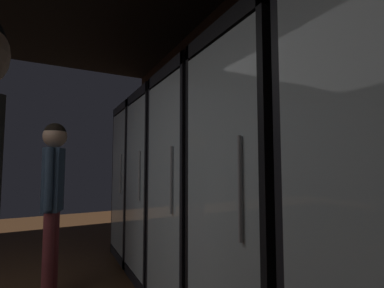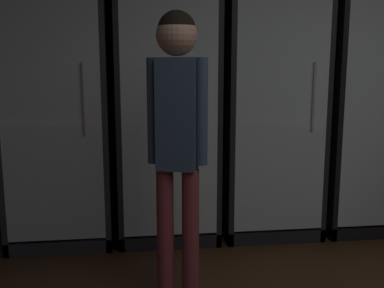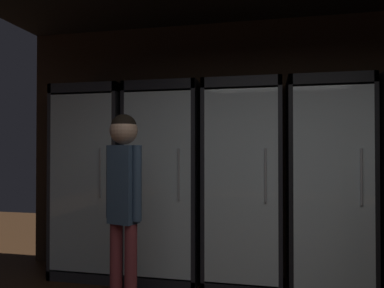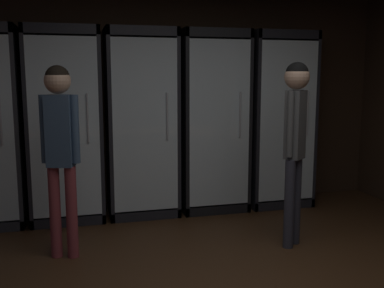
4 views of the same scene
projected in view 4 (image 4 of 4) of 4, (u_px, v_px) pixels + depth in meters
The scene contains 7 objects.
wall_back at pixel (172, 90), 5.38m from camera, with size 6.00×0.06×2.80m, color #382619.
cooler_left at pixel (65, 128), 4.84m from camera, with size 0.77×0.60×2.08m.
cooler_center at pixel (141, 125), 5.05m from camera, with size 0.77×0.60×2.08m.
cooler_right at pixel (211, 123), 5.25m from camera, with size 0.77×0.60×2.08m.
cooler_far_right at pixel (276, 121), 5.46m from camera, with size 0.77×0.60×2.08m.
shopper_near at pixel (60, 136), 3.77m from camera, with size 0.32×0.22×1.65m.
shopper_far at pixel (295, 128), 4.03m from camera, with size 0.22×0.22×1.69m.
Camera 4 is at (-1.13, -2.27, 1.58)m, focal length 41.97 mm.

